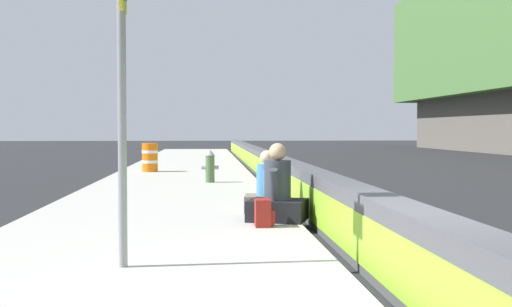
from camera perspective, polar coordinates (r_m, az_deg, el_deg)
The scene contains 9 objects.
ground_plane at distance 6.14m, azimuth 13.74°, elevation -12.61°, with size 160.00×160.00×0.00m, color #232326.
sidewalk_strip at distance 5.89m, azimuth -12.23°, elevation -12.55°, with size 80.00×4.40×0.14m, color #A8A59E.
jersey_barrier at distance 6.05m, azimuth 13.75°, elevation -8.72°, with size 76.00×0.45×0.85m.
route_sign_post at distance 6.70m, azimuth -11.90°, elevation 7.70°, with size 0.44×0.09×3.60m.
fire_hydrant at distance 17.04m, azimuth -4.13°, elevation -1.09°, with size 0.26×0.46×0.88m.
seated_person_foreground at distance 9.93m, azimuth 1.94°, elevation -3.85°, with size 0.97×1.05×1.21m.
seated_person_middle at distance 10.98m, azimuth 0.98°, elevation -3.51°, with size 0.73×0.83×1.06m.
backpack at distance 9.33m, azimuth 0.67°, elevation -5.37°, with size 0.32×0.28×0.40m.
construction_barrel at distance 21.57m, azimuth -9.48°, elevation -0.34°, with size 0.54×0.54×0.95m.
Camera 1 is at (-5.64, 1.86, 1.56)m, focal length 44.70 mm.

